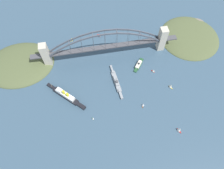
{
  "coord_description": "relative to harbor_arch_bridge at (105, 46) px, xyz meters",
  "views": [
    {
      "loc": [
        35.89,
        280.57,
        366.29
      ],
      "look_at": [
        0.0,
        78.67,
        8.0
      ],
      "focal_mm": 33.91,
      "sensor_mm": 36.0,
      "label": 1
    }
  ],
  "objects": [
    {
      "name": "small_boat_1",
      "position": [
        -50.17,
        129.81,
        -27.02
      ],
      "size": [
        6.09,
        8.51,
        7.97
      ],
      "color": "brown",
      "rests_on": "ground"
    },
    {
      "name": "small_boat_4",
      "position": [
        -113.61,
        100.33,
        -25.78
      ],
      "size": [
        7.62,
        9.6,
        10.62
      ],
      "color": "gold",
      "rests_on": "ground"
    },
    {
      "name": "seaplane_taxiing_near_bridge",
      "position": [
        4.3,
        -57.71,
        -28.64
      ],
      "size": [
        11.86,
        8.04,
        4.83
      ],
      "color": "#B7B7B2",
      "rests_on": "ground"
    },
    {
      "name": "small_boat_0",
      "position": [
        -101.04,
        187.4,
        -25.06
      ],
      "size": [
        7.54,
        10.45,
        12.27
      ],
      "color": "#B2231E",
      "rests_on": "ground"
    },
    {
      "name": "ground_plane",
      "position": [
        0.0,
        -0.0,
        -30.71
      ],
      "size": [
        1400.0,
        1400.0,
        0.0
      ],
      "primitive_type": "plane",
      "color": "#385166"
    },
    {
      "name": "ocean_liner",
      "position": [
        91.16,
        85.69,
        -24.88
      ],
      "size": [
        71.02,
        68.9,
        20.27
      ],
      "color": "black",
      "rests_on": "ground"
    },
    {
      "name": "harbor_ferry_steamer",
      "position": [
        -63.83,
        38.56,
        -27.94
      ],
      "size": [
        28.13,
        34.72,
        8.77
      ],
      "color": "#23512D",
      "rests_on": "ground"
    },
    {
      "name": "harbor_arch_bridge",
      "position": [
        0.0,
        0.0,
        0.0
      ],
      "size": [
        303.91,
        16.08,
        71.96
      ],
      "color": "beige",
      "rests_on": "ground"
    },
    {
      "name": "headland_west_shore",
      "position": [
        -198.28,
        -19.05,
        -30.71
      ],
      "size": [
        133.77,
        134.83,
        17.72
      ],
      "color": "#515B38",
      "rests_on": "ground"
    },
    {
      "name": "naval_cruiser",
      "position": [
        -10.08,
        70.91,
        -27.43
      ],
      "size": [
        13.5,
        79.99,
        17.7
      ],
      "color": "gray",
      "rests_on": "ground"
    },
    {
      "name": "seaplane_second_in_formation",
      "position": [
        69.53,
        -54.1,
        -28.52
      ],
      "size": [
        7.58,
        9.42,
        5.11
      ],
      "color": "#B7B7B2",
      "rests_on": "ground"
    },
    {
      "name": "headland_east_shore",
      "position": [
        180.3,
        -9.48,
        -30.71
      ],
      "size": [
        143.67,
        118.59,
        22.81
      ],
      "color": "#515B38",
      "rests_on": "ground"
    },
    {
      "name": "small_boat_3",
      "position": [
        -90.17,
        58.87,
        -26.83
      ],
      "size": [
        6.72,
        7.68,
        8.4
      ],
      "color": "#B2231E",
      "rests_on": "ground"
    },
    {
      "name": "small_boat_2",
      "position": [
        45.89,
        139.95,
        -27.16
      ],
      "size": [
        4.77,
        5.86,
        7.46
      ],
      "color": "#2D6B3D",
      "rests_on": "ground"
    }
  ]
}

